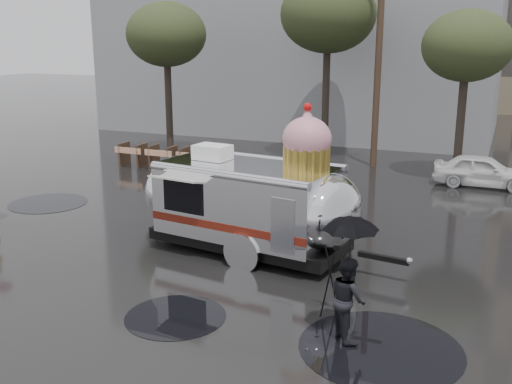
% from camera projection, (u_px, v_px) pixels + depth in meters
% --- Properties ---
extents(ground, '(120.00, 120.00, 0.00)m').
position_uv_depth(ground, '(143.00, 271.00, 14.31)').
color(ground, black).
rests_on(ground, ground).
extents(puddles, '(15.06, 8.07, 0.01)m').
position_uv_depth(puddles, '(184.00, 272.00, 14.23)').
color(puddles, black).
rests_on(puddles, ground).
extents(grey_building, '(22.00, 12.00, 13.00)m').
position_uv_depth(grey_building, '(306.00, 18.00, 35.56)').
color(grey_building, gray).
rests_on(grey_building, ground).
extents(utility_pole, '(1.60, 0.28, 9.00)m').
position_uv_depth(utility_pole, '(378.00, 57.00, 24.67)').
color(utility_pole, '#473323').
rests_on(utility_pole, ground).
extents(tree_left, '(3.64, 3.64, 6.95)m').
position_uv_depth(tree_left, '(166.00, 35.00, 27.15)').
color(tree_left, '#382D26').
rests_on(tree_left, ground).
extents(tree_mid, '(4.20, 4.20, 8.03)m').
position_uv_depth(tree_mid, '(328.00, 15.00, 26.07)').
color(tree_mid, '#382D26').
rests_on(tree_mid, ground).
extents(tree_right, '(3.36, 3.36, 6.42)m').
position_uv_depth(tree_right, '(467.00, 47.00, 22.35)').
color(tree_right, '#382D26').
rests_on(tree_right, ground).
extents(barricade_row, '(4.30, 0.80, 1.00)m').
position_uv_depth(barricade_row, '(163.00, 157.00, 25.15)').
color(barricade_row, '#473323').
rests_on(barricade_row, ground).
extents(airstream_trailer, '(7.43, 3.13, 4.03)m').
position_uv_depth(airstream_trailer, '(252.00, 199.00, 15.27)').
color(airstream_trailer, silver).
rests_on(airstream_trailer, ground).
extents(person_right, '(0.81, 0.86, 1.59)m').
position_uv_depth(person_right, '(348.00, 299.00, 10.94)').
color(person_right, black).
rests_on(person_right, ground).
extents(umbrella_black, '(1.24, 1.24, 2.39)m').
position_uv_depth(umbrella_black, '(350.00, 238.00, 10.65)').
color(umbrella_black, black).
rests_on(umbrella_black, ground).
extents(tripod, '(0.57, 0.62, 1.50)m').
position_uv_depth(tripod, '(336.00, 274.00, 11.86)').
color(tripod, black).
rests_on(tripod, ground).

